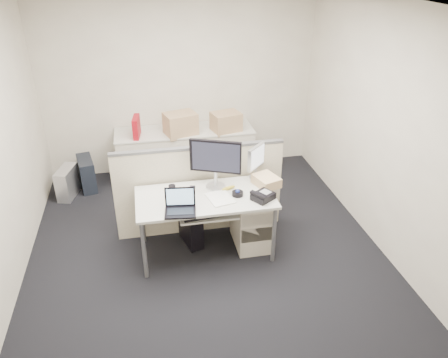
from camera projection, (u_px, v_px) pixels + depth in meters
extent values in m
cube|color=black|center=(206.00, 251.00, 5.09)|extent=(4.00, 4.50, 0.01)
cube|color=white|center=(201.00, 2.00, 3.80)|extent=(4.00, 4.50, 0.01)
cube|color=beige|center=(180.00, 83.00, 6.39)|extent=(4.00, 0.02, 2.70)
cube|color=beige|center=(265.00, 299.00, 2.50)|extent=(4.00, 0.02, 2.70)
cube|color=beige|center=(384.00, 130.00, 4.79)|extent=(0.02, 4.50, 2.70)
cube|color=silver|center=(205.00, 198.00, 4.75)|extent=(1.50, 0.75, 0.03)
cylinder|color=slate|center=(144.00, 250.00, 4.52)|extent=(0.04, 0.04, 0.70)
cylinder|color=slate|center=(142.00, 217.00, 5.08)|extent=(0.04, 0.04, 0.70)
cylinder|color=slate|center=(274.00, 235.00, 4.76)|extent=(0.04, 0.04, 0.70)
cylinder|color=slate|center=(258.00, 204.00, 5.32)|extent=(0.04, 0.04, 0.70)
cube|color=silver|center=(208.00, 214.00, 4.64)|extent=(0.62, 0.32, 0.02)
cube|color=beige|center=(252.00, 220.00, 5.07)|extent=(0.40, 0.55, 0.65)
cube|color=beige|center=(200.00, 191.00, 5.21)|extent=(2.00, 0.06, 1.10)
cube|color=beige|center=(185.00, 154.00, 6.58)|extent=(2.00, 0.60, 0.72)
cube|color=black|center=(216.00, 164.00, 4.78)|extent=(0.61, 0.42, 0.57)
cube|color=#B7B7BC|center=(256.00, 162.00, 5.03)|extent=(0.34, 0.34, 0.40)
cube|color=black|center=(180.00, 203.00, 4.39)|extent=(0.34, 0.27, 0.24)
cylinder|color=black|center=(238.00, 194.00, 4.74)|extent=(0.16, 0.16, 0.05)
cube|color=black|center=(263.00, 196.00, 4.67)|extent=(0.29, 0.28, 0.07)
cube|color=silver|center=(220.00, 198.00, 4.69)|extent=(0.31, 0.36, 0.01)
cube|color=gold|center=(221.00, 194.00, 4.77)|extent=(0.10, 0.10, 0.01)
cylinder|color=black|center=(172.00, 193.00, 4.66)|extent=(0.07, 0.07, 0.15)
ellipsoid|color=gold|center=(228.00, 188.00, 4.86)|extent=(0.18, 0.10, 0.04)
cube|color=black|center=(192.00, 188.00, 4.88)|extent=(0.08, 0.12, 0.02)
cube|color=tan|center=(266.00, 181.00, 4.93)|extent=(0.31, 0.35, 0.11)
cube|color=black|center=(204.00, 214.00, 4.58)|extent=(0.47, 0.21, 0.03)
cube|color=black|center=(191.00, 229.00, 5.14)|extent=(0.26, 0.43, 0.37)
cube|color=black|center=(87.00, 174.00, 6.29)|extent=(0.29, 0.52, 0.46)
cube|color=#B7B7BC|center=(68.00, 182.00, 6.10)|extent=(0.29, 0.48, 0.42)
cube|color=tan|center=(181.00, 124.00, 6.22)|extent=(0.51, 0.43, 0.33)
cube|color=tan|center=(226.00, 122.00, 6.34)|extent=(0.46, 0.40, 0.29)
cube|color=maroon|center=(137.00, 127.00, 6.13)|extent=(0.12, 0.34, 0.31)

